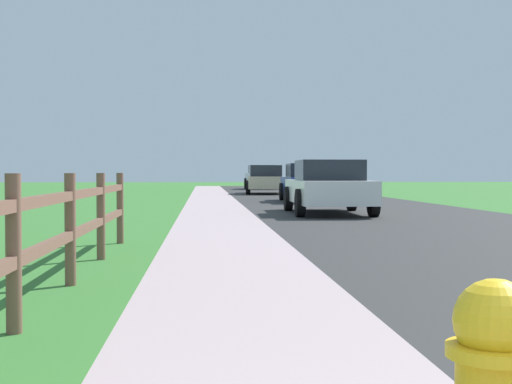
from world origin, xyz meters
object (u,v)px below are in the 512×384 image
parked_car_beige (265,179)px  parked_car_silver (261,177)px  parked_suv_white (328,187)px  parked_car_blue (309,182)px

parked_car_beige → parked_car_silver: parked_car_silver is taller
parked_car_beige → parked_suv_white: bearing=-89.6°
parked_car_beige → parked_car_silver: (0.65, 10.73, 0.06)m
parked_car_beige → parked_car_silver: size_ratio=1.13×
parked_car_blue → parked_car_silver: 21.14m
parked_car_silver → parked_car_beige: bearing=-93.5°
parked_car_blue → parked_car_beige: size_ratio=0.87×
parked_suv_white → parked_car_blue: (0.69, 8.27, 0.01)m
parked_suv_white → parked_car_blue: bearing=85.3°
parked_car_blue → parked_car_beige: 10.45m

